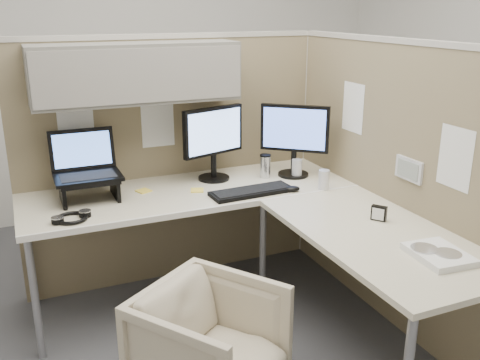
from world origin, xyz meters
name	(u,v)px	position (x,y,z in m)	size (l,w,h in m)	color
ground	(241,337)	(0.00, 0.00, 0.00)	(4.50, 4.50, 0.00)	#44454A
partition_back	(157,122)	(-0.22, 0.83, 1.10)	(2.00, 0.36, 1.63)	#877858
partition_right	(390,184)	(0.90, -0.07, 0.82)	(0.07, 2.03, 1.63)	#877858
desk	(253,213)	(0.12, 0.13, 0.69)	(2.00, 1.98, 0.73)	beige
office_chair	(210,340)	(-0.32, -0.37, 0.30)	(0.59, 0.55, 0.61)	#C4B29C
monitor_left	(213,138)	(0.10, 0.67, 1.00)	(0.43, 0.20, 0.47)	black
monitor_right	(294,135)	(0.61, 0.54, 1.00)	(0.36, 0.31, 0.47)	black
laptop_station	(87,174)	(-0.69, 0.62, 0.88)	(0.37, 0.32, 0.38)	black
keyboard	(252,192)	(0.21, 0.32, 0.74)	(0.50, 0.17, 0.02)	black
mouse	(292,189)	(0.45, 0.26, 0.75)	(0.09, 0.06, 0.03)	black
travel_mug	(265,166)	(0.42, 0.58, 0.81)	(0.07, 0.07, 0.15)	silver
soda_can_green	(324,180)	(0.64, 0.22, 0.79)	(0.07, 0.07, 0.12)	silver
soda_can_silver	(297,168)	(0.61, 0.50, 0.79)	(0.07, 0.07, 0.12)	silver
sticky_note_d	(197,190)	(-0.07, 0.50, 0.73)	(0.08, 0.08, 0.01)	yellow
sticky_note_c	(144,191)	(-0.37, 0.61, 0.73)	(0.08, 0.08, 0.01)	yellow
headphones	(72,218)	(-0.82, 0.32, 0.74)	(0.21, 0.21, 0.03)	black
paper_stack	(439,254)	(0.61, -0.78, 0.75)	(0.24, 0.29, 0.03)	white
desk_clock	(379,213)	(0.64, -0.32, 0.77)	(0.07, 0.08, 0.08)	black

